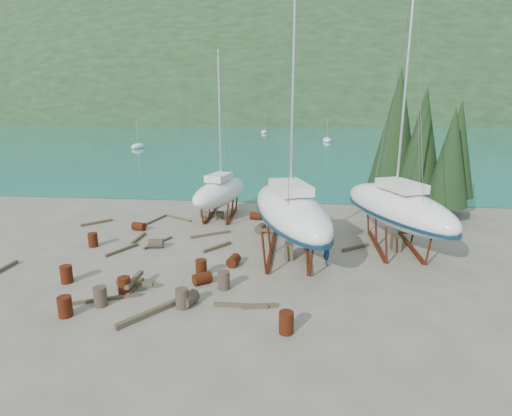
# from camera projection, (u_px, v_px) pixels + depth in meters

# --- Properties ---
(ground) EXTENTS (600.00, 600.00, 0.00)m
(ground) POSITION_uv_depth(u_px,v_px,m) (239.00, 267.00, 21.81)
(ground) COLOR #5F5A4B
(ground) RESTS_ON ground
(bay_water) EXTENTS (700.00, 700.00, 0.00)m
(bay_water) POSITION_uv_depth(u_px,v_px,m) (295.00, 117.00, 325.26)
(bay_water) COLOR #166271
(bay_water) RESTS_ON ground
(far_hill) EXTENTS (800.00, 360.00, 110.00)m
(far_hill) POSITION_uv_depth(u_px,v_px,m) (295.00, 117.00, 330.08)
(far_hill) COLOR black
(far_hill) RESTS_ON ground
(far_house_left) EXTENTS (6.60, 5.60, 5.60)m
(far_house_left) POSITION_uv_depth(u_px,v_px,m) (179.00, 117.00, 210.20)
(far_house_left) COLOR beige
(far_house_left) RESTS_ON ground
(far_house_center) EXTENTS (6.60, 5.60, 5.60)m
(far_house_center) POSITION_uv_depth(u_px,v_px,m) (254.00, 117.00, 206.15)
(far_house_center) COLOR beige
(far_house_center) RESTS_ON ground
(far_house_right) EXTENTS (6.60, 5.60, 5.60)m
(far_house_right) POSITION_uv_depth(u_px,v_px,m) (353.00, 117.00, 201.08)
(far_house_right) COLOR beige
(far_house_right) RESTS_ON ground
(cypress_near_right) EXTENTS (3.60, 3.60, 10.00)m
(cypress_near_right) POSITION_uv_depth(u_px,v_px,m) (422.00, 143.00, 30.66)
(cypress_near_right) COLOR black
(cypress_near_right) RESTS_ON ground
(cypress_mid_right) EXTENTS (3.06, 3.06, 8.50)m
(cypress_mid_right) POSITION_uv_depth(u_px,v_px,m) (450.00, 157.00, 28.80)
(cypress_mid_right) COLOR black
(cypress_mid_right) RESTS_ON ground
(cypress_back_left) EXTENTS (4.14, 4.14, 11.50)m
(cypress_back_left) POSITION_uv_depth(u_px,v_px,m) (397.00, 129.00, 32.53)
(cypress_back_left) COLOR black
(cypress_back_left) RESTS_ON ground
(cypress_far_right) EXTENTS (3.24, 3.24, 9.00)m
(cypress_far_right) POSITION_uv_depth(u_px,v_px,m) (457.00, 149.00, 31.47)
(cypress_far_right) COLOR black
(cypress_far_right) RESTS_ON ground
(moored_boat_left) EXTENTS (2.00, 5.00, 6.05)m
(moored_boat_left) POSITION_uv_depth(u_px,v_px,m) (138.00, 146.00, 82.55)
(moored_boat_left) COLOR white
(moored_boat_left) RESTS_ON ground
(moored_boat_mid) EXTENTS (2.00, 5.00, 6.05)m
(moored_boat_mid) POSITION_uv_depth(u_px,v_px,m) (327.00, 140.00, 97.77)
(moored_boat_mid) COLOR white
(moored_boat_mid) RESTS_ON ground
(moored_boat_far) EXTENTS (2.00, 5.00, 6.05)m
(moored_boat_far) POSITION_uv_depth(u_px,v_px,m) (264.00, 132.00, 128.49)
(moored_boat_far) COLOR white
(moored_boat_far) RESTS_ON ground
(large_sailboat_near) EXTENTS (6.21, 11.17, 16.90)m
(large_sailboat_near) POSITION_uv_depth(u_px,v_px,m) (290.00, 210.00, 22.83)
(large_sailboat_near) COLOR white
(large_sailboat_near) RESTS_ON ground
(large_sailboat_far) EXTENTS (6.51, 10.44, 15.95)m
(large_sailboat_far) POSITION_uv_depth(u_px,v_px,m) (397.00, 207.00, 24.12)
(large_sailboat_far) COLOR white
(large_sailboat_far) RESTS_ON ground
(small_sailboat_shore) EXTENTS (4.31, 8.17, 12.48)m
(small_sailboat_shore) POSITION_uv_depth(u_px,v_px,m) (220.00, 192.00, 30.99)
(small_sailboat_shore) COLOR white
(small_sailboat_shore) RESTS_ON ground
(worker) EXTENTS (0.43, 0.62, 1.63)m
(worker) POSITION_uv_depth(u_px,v_px,m) (327.00, 250.00, 21.93)
(worker) COLOR navy
(worker) RESTS_ON ground
(drum_0) EXTENTS (0.58, 0.58, 0.88)m
(drum_0) POSITION_uv_depth(u_px,v_px,m) (66.00, 274.00, 19.74)
(drum_0) COLOR #602910
(drum_0) RESTS_ON ground
(drum_1) EXTENTS (0.83, 1.02, 0.58)m
(drum_1) POSITION_uv_depth(u_px,v_px,m) (189.00, 299.00, 17.55)
(drum_1) COLOR #2D2823
(drum_1) RESTS_ON ground
(drum_2) EXTENTS (0.98, 0.75, 0.58)m
(drum_2) POSITION_uv_depth(u_px,v_px,m) (139.00, 226.00, 28.11)
(drum_2) COLOR #602910
(drum_2) RESTS_ON ground
(drum_4) EXTENTS (0.99, 0.77, 0.58)m
(drum_4) POSITION_uv_depth(u_px,v_px,m) (256.00, 216.00, 30.77)
(drum_4) COLOR #602910
(drum_4) RESTS_ON ground
(drum_5) EXTENTS (0.58, 0.58, 0.88)m
(drum_5) POSITION_uv_depth(u_px,v_px,m) (224.00, 280.00, 19.06)
(drum_5) COLOR #2D2823
(drum_5) RESTS_ON ground
(drum_6) EXTENTS (0.73, 0.97, 0.58)m
(drum_6) POSITION_uv_depth(u_px,v_px,m) (234.00, 261.00, 21.90)
(drum_6) COLOR #602910
(drum_6) RESTS_ON ground
(drum_7) EXTENTS (0.58, 0.58, 0.88)m
(drum_7) POSITION_uv_depth(u_px,v_px,m) (286.00, 323.00, 15.35)
(drum_7) COLOR #602910
(drum_7) RESTS_ON ground
(drum_8) EXTENTS (0.58, 0.58, 0.88)m
(drum_8) POSITION_uv_depth(u_px,v_px,m) (93.00, 240.00, 24.82)
(drum_8) COLOR #602910
(drum_8) RESTS_ON ground
(drum_9) EXTENTS (1.04, 0.90, 0.58)m
(drum_9) POSITION_uv_depth(u_px,v_px,m) (206.00, 214.00, 31.22)
(drum_9) COLOR #2D2823
(drum_9) RESTS_ON ground
(drum_10) EXTENTS (0.58, 0.58, 0.88)m
(drum_10) POSITION_uv_depth(u_px,v_px,m) (124.00, 286.00, 18.44)
(drum_10) COLOR #602910
(drum_10) RESTS_ON ground
(drum_11) EXTENTS (0.77, 0.99, 0.58)m
(drum_11) POSITION_uv_depth(u_px,v_px,m) (261.00, 228.00, 27.71)
(drum_11) COLOR #2D2823
(drum_11) RESTS_ON ground
(drum_12) EXTENTS (1.05, 1.00, 0.58)m
(drum_12) POSITION_uv_depth(u_px,v_px,m) (202.00, 278.00, 19.62)
(drum_12) COLOR #602910
(drum_12) RESTS_ON ground
(drum_13) EXTENTS (0.58, 0.58, 0.88)m
(drum_13) POSITION_uv_depth(u_px,v_px,m) (65.00, 307.00, 16.56)
(drum_13) COLOR #602910
(drum_13) RESTS_ON ground
(drum_14) EXTENTS (0.58, 0.58, 0.88)m
(drum_14) POSITION_uv_depth(u_px,v_px,m) (201.00, 268.00, 20.52)
(drum_14) COLOR #602910
(drum_14) RESTS_ON ground
(drum_15) EXTENTS (0.96, 0.71, 0.58)m
(drum_15) POSITION_uv_depth(u_px,v_px,m) (156.00, 243.00, 24.62)
(drum_15) COLOR #2D2823
(drum_15) RESTS_ON ground
(drum_16) EXTENTS (0.58, 0.58, 0.88)m
(drum_16) POSITION_uv_depth(u_px,v_px,m) (100.00, 296.00, 17.45)
(drum_16) COLOR #2D2823
(drum_16) RESTS_ON ground
(drum_17) EXTENTS (0.58, 0.58, 0.88)m
(drum_17) POSITION_uv_depth(u_px,v_px,m) (182.00, 298.00, 17.27)
(drum_17) COLOR #2D2823
(drum_17) RESTS_ON ground
(timber_0) EXTENTS (2.55, 1.61, 0.14)m
(timber_0) POSITION_uv_depth(u_px,v_px,m) (178.00, 218.00, 30.97)
(timber_0) COLOR brown
(timber_0) RESTS_ON ground
(timber_1) EXTENTS (1.78, 1.43, 0.19)m
(timber_1) POSITION_uv_depth(u_px,v_px,m) (355.00, 247.00, 24.48)
(timber_1) COLOR brown
(timber_1) RESTS_ON ground
(timber_2) EXTENTS (1.74, 1.83, 0.19)m
(timber_2) POSITION_uv_depth(u_px,v_px,m) (97.00, 223.00, 29.70)
(timber_2) COLOR brown
(timber_2) RESTS_ON ground
(timber_3) EXTENTS (2.71, 1.32, 0.15)m
(timber_3) POSITION_uv_depth(u_px,v_px,m) (107.00, 299.00, 18.01)
(timber_3) COLOR brown
(timber_3) RESTS_ON ground
(timber_4) EXTENTS (0.18, 2.17, 0.17)m
(timber_4) POSITION_uv_depth(u_px,v_px,m) (138.00, 238.00, 26.22)
(timber_4) COLOR brown
(timber_4) RESTS_ON ground
(timber_5) EXTENTS (2.40, 0.18, 0.16)m
(timber_5) POSITION_uv_depth(u_px,v_px,m) (241.00, 305.00, 17.40)
(timber_5) COLOR brown
(timber_5) RESTS_ON ground
(timber_6) EXTENTS (0.56, 1.70, 0.19)m
(timber_6) POSITION_uv_depth(u_px,v_px,m) (275.00, 218.00, 30.83)
(timber_6) COLOR brown
(timber_6) RESTS_ON ground
(timber_7) EXTENTS (1.48, 0.49, 0.17)m
(timber_7) POSITION_uv_depth(u_px,v_px,m) (260.00, 306.00, 17.33)
(timber_7) COLOR brown
(timber_7) RESTS_ON ground
(timber_8) EXTENTS (1.48, 1.89, 0.19)m
(timber_8) POSITION_uv_depth(u_px,v_px,m) (217.00, 247.00, 24.54)
(timber_8) COLOR brown
(timber_8) RESTS_ON ground
(timber_10) EXTENTS (2.46, 1.71, 0.16)m
(timber_10) POSITION_uv_depth(u_px,v_px,m) (211.00, 234.00, 27.01)
(timber_10) COLOR brown
(timber_10) RESTS_ON ground
(timber_11) EXTENTS (1.13, 2.41, 0.15)m
(timber_11) POSITION_uv_depth(u_px,v_px,m) (158.00, 243.00, 25.37)
(timber_11) COLOR brown
(timber_11) RESTS_ON ground
(timber_12) EXTENTS (1.22, 2.22, 0.17)m
(timber_12) POSITION_uv_depth(u_px,v_px,m) (122.00, 250.00, 24.10)
(timber_12) COLOR brown
(timber_12) RESTS_ON ground
(timber_14) EXTENTS (0.22, 2.55, 0.18)m
(timber_14) POSITION_uv_depth(u_px,v_px,m) (0.00, 270.00, 21.08)
(timber_14) COLOR brown
(timber_14) RESTS_ON ground
(timber_15) EXTENTS (0.85, 2.89, 0.15)m
(timber_15) POSITION_uv_depth(u_px,v_px,m) (156.00, 220.00, 30.46)
(timber_15) COLOR brown
(timber_15) RESTS_ON ground
(timber_16) EXTENTS (2.03, 2.59, 0.23)m
(timber_16) POSITION_uv_depth(u_px,v_px,m) (149.00, 313.00, 16.68)
(timber_16) COLOR brown
(timber_16) RESTS_ON ground
(timber_pile_fore) EXTENTS (1.80, 1.80, 0.60)m
(timber_pile_fore) POSITION_uv_depth(u_px,v_px,m) (135.00, 283.00, 19.06)
(timber_pile_fore) COLOR brown
(timber_pile_fore) RESTS_ON ground
(timber_pile_aft) EXTENTS (1.80, 1.80, 0.60)m
(timber_pile_aft) POSITION_uv_depth(u_px,v_px,m) (273.00, 230.00, 27.22)
(timber_pile_aft) COLOR brown
(timber_pile_aft) RESTS_ON ground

